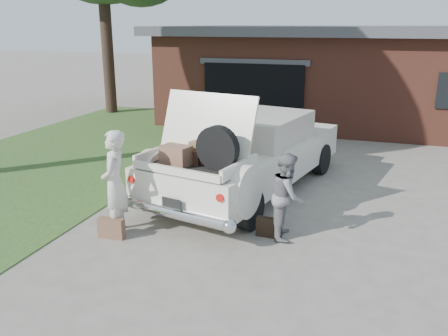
% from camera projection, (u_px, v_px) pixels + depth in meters
% --- Properties ---
extents(ground, '(90.00, 90.00, 0.00)m').
position_uv_depth(ground, '(212.00, 244.00, 7.60)').
color(ground, gray).
rests_on(ground, ground).
extents(grass_strip, '(6.00, 16.00, 0.02)m').
position_uv_depth(grass_strip, '(48.00, 163.00, 11.99)').
color(grass_strip, '#2D4C1E').
rests_on(grass_strip, ground).
extents(house, '(12.80, 7.80, 3.30)m').
position_uv_depth(house, '(344.00, 73.00, 17.22)').
color(house, brown).
rests_on(house, ground).
extents(sedan, '(3.20, 5.83, 2.23)m').
position_uv_depth(sedan, '(249.00, 153.00, 9.84)').
color(sedan, silver).
rests_on(sedan, ground).
extents(woman_left, '(0.60, 0.74, 1.76)m').
position_uv_depth(woman_left, '(115.00, 183.00, 7.77)').
color(woman_left, silver).
rests_on(woman_left, ground).
extents(woman_right, '(0.65, 0.78, 1.42)m').
position_uv_depth(woman_right, '(287.00, 196.00, 7.68)').
color(woman_right, gray).
rests_on(woman_right, ground).
extents(suitcase_left, '(0.44, 0.16, 0.34)m').
position_uv_depth(suitcase_left, '(111.00, 228.00, 7.77)').
color(suitcase_left, brown).
rests_on(suitcase_left, ground).
extents(suitcase_right, '(0.42, 0.15, 0.32)m').
position_uv_depth(suitcase_right, '(269.00, 227.00, 7.82)').
color(suitcase_right, black).
rests_on(suitcase_right, ground).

